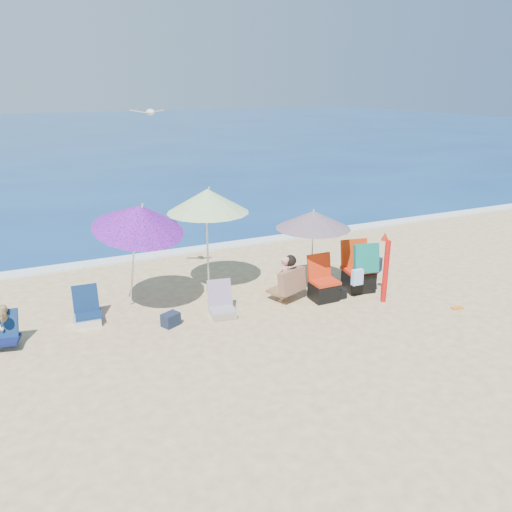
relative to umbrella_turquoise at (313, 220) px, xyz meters
name	(u,v)px	position (x,y,z in m)	size (l,w,h in m)	color
ground	(292,322)	(-1.18, -1.25, -1.64)	(120.00, 120.00, 0.00)	#D8BC84
sea	(68,133)	(-1.18, 43.75, -1.69)	(120.00, 80.00, 0.12)	navy
foam	(205,248)	(-1.18, 3.85, -1.62)	(120.00, 0.50, 0.04)	white
umbrella_turquoise	(313,220)	(0.00, 0.00, 0.00)	(1.82, 1.82, 1.86)	silver
umbrella_striped	(208,201)	(-2.05, 0.94, 0.41)	(2.04, 2.04, 2.35)	silver
umbrella_blue	(139,218)	(-3.63, 0.41, 0.34)	(2.28, 2.33, 2.41)	white
furled_umbrella	(386,265)	(1.08, -1.16, -0.81)	(0.19, 0.29, 1.50)	red
chair_navy	(87,314)	(-4.77, 0.41, -1.45)	(0.56, 0.66, 0.69)	#0D2449
chair_rainbow	(222,307)	(-2.29, -0.39, -1.45)	(0.60, 0.71, 0.69)	#F17455
camp_chair_left	(323,287)	(-0.03, -0.54, -1.35)	(0.55, 0.56, 0.96)	red
camp_chair_right	(359,273)	(0.95, -0.47, -1.22)	(0.83, 0.87, 1.16)	red
person_center	(287,279)	(-0.78, -0.30, -1.14)	(0.83, 0.74, 1.02)	tan
person_left	(6,326)	(-6.16, 0.07, -1.25)	(0.53, 0.58, 0.84)	tan
bag_navy_a	(171,319)	(-3.34, -0.39, -1.51)	(0.39, 0.35, 0.25)	#182135
bag_navy_b	(373,265)	(1.98, 0.36, -1.47)	(0.56, 0.52, 0.34)	#182036
bag_black_b	(339,294)	(0.32, -0.66, -1.53)	(0.29, 0.21, 0.21)	black
orange_item	(457,308)	(2.23, -2.14, -1.62)	(0.26, 0.15, 0.03)	orange
seagull	(150,112)	(-3.09, 1.22, 2.23)	(0.65, 0.36, 0.12)	silver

